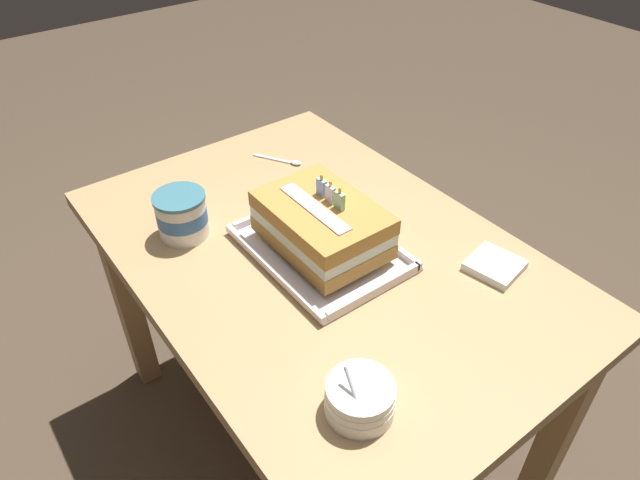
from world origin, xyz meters
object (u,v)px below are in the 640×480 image
object	(u,v)px
ice_cream_tub	(182,215)
napkin_pile	(495,266)
serving_spoon_near_tray	(287,161)
bowl_stack	(360,398)
foil_tray	(320,250)
birthday_cake	(320,225)

from	to	relation	value
ice_cream_tub	napkin_pile	xyz separation A→B (m)	(0.50, 0.46, -0.04)
serving_spoon_near_tray	ice_cream_tub	bearing A→B (deg)	-71.89
bowl_stack	napkin_pile	xyz separation A→B (m)	(-0.09, 0.45, -0.02)
foil_tray	serving_spoon_near_tray	world-z (taller)	foil_tray
birthday_cake	bowl_stack	xyz separation A→B (m)	(0.36, -0.19, -0.04)
foil_tray	bowl_stack	size ratio (longest dim) A/B	3.10
foil_tray	napkin_pile	distance (m)	0.37
bowl_stack	serving_spoon_near_tray	size ratio (longest dim) A/B	0.89
bowl_stack	foil_tray	bearing A→B (deg)	152.13
birthday_cake	serving_spoon_near_tray	xyz separation A→B (m)	(-0.35, 0.15, -0.07)
foil_tray	ice_cream_tub	size ratio (longest dim) A/B	3.10
birthday_cake	ice_cream_tub	xyz separation A→B (m)	(-0.23, -0.20, -0.02)
bowl_stack	ice_cream_tub	size ratio (longest dim) A/B	1.00
foil_tray	bowl_stack	distance (m)	0.40
birthday_cake	serving_spoon_near_tray	distance (m)	0.39
birthday_cake	ice_cream_tub	size ratio (longest dim) A/B	2.35
foil_tray	bowl_stack	xyz separation A→B (m)	(0.36, -0.19, 0.02)
serving_spoon_near_tray	napkin_pile	distance (m)	0.62
foil_tray	serving_spoon_near_tray	distance (m)	0.38
ice_cream_tub	napkin_pile	distance (m)	0.68
birthday_cake	napkin_pile	world-z (taller)	birthday_cake
serving_spoon_near_tray	napkin_pile	bearing A→B (deg)	9.71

